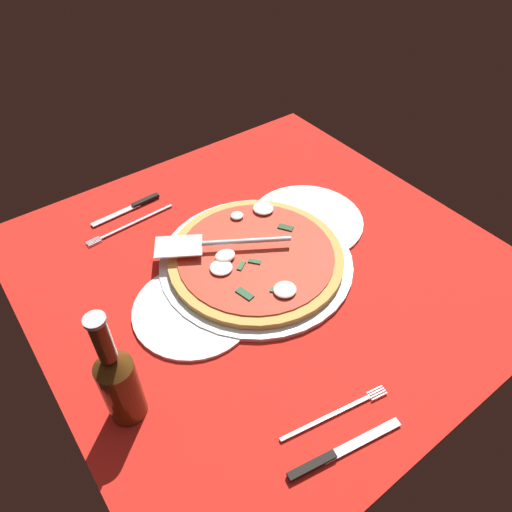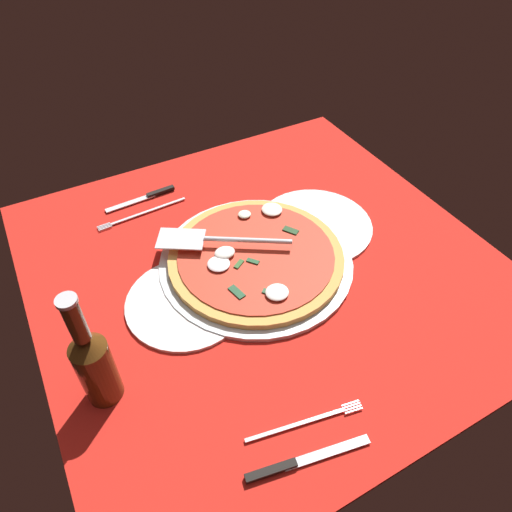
{
  "view_description": "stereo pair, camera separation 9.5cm",
  "coord_description": "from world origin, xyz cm",
  "views": [
    {
      "loc": [
        41.9,
        53.36,
        69.42
      ],
      "look_at": [
        1.46,
        -1.11,
        2.38
      ],
      "focal_mm": 33.03,
      "sensor_mm": 36.0,
      "label": 1
    },
    {
      "loc": [
        33.88,
        58.48,
        69.42
      ],
      "look_at": [
        1.46,
        -1.11,
        2.38
      ],
      "focal_mm": 33.03,
      "sensor_mm": 36.0,
      "label": 2
    }
  ],
  "objects": [
    {
      "name": "beer_bottle",
      "position": [
        36.68,
        13.11,
        8.9
      ],
      "size": [
        5.68,
        5.68,
        23.54
      ],
      "color": "#4D2C10",
      "rests_on": "ground_plane"
    },
    {
      "name": "place_setting_near",
      "position": [
        15.32,
        -29.91,
        0.45
      ],
      "size": [
        22.17,
        12.41,
        1.4
      ],
      "rotation": [
        0.0,
        0.0,
        0.05
      ],
      "color": "white",
      "rests_on": "ground_plane"
    },
    {
      "name": "ground_plane",
      "position": [
        0.0,
        0.0,
        -0.4
      ],
      "size": [
        90.64,
        90.64,
        0.8
      ],
      "primitive_type": "cube",
      "color": "red"
    },
    {
      "name": "dinner_plate_right",
      "position": [
        18.16,
        1.93,
        0.6
      ],
      "size": [
        22.89,
        22.89,
        1.0
      ],
      "primitive_type": "cylinder",
      "color": "white",
      "rests_on": "ground_plane"
    },
    {
      "name": "pizza",
      "position": [
        1.48,
        -1.18,
        2.25
      ],
      "size": [
        35.65,
        35.65,
        3.05
      ],
      "color": "gold",
      "rests_on": "pizza_pan"
    },
    {
      "name": "place_setting_far",
      "position": [
        13.61,
        35.27,
        0.45
      ],
      "size": [
        22.56,
        15.41,
        1.4
      ],
      "rotation": [
        0.0,
        0.0,
        2.96
      ],
      "color": "white",
      "rests_on": "ground_plane"
    },
    {
      "name": "checker_pattern",
      "position": [
        0.0,
        0.0,
        0.05
      ],
      "size": [
        90.64,
        90.64,
        0.1
      ],
      "color": "silver",
      "rests_on": "ground_plane"
    },
    {
      "name": "dinner_plate_left",
      "position": [
        -15.54,
        -4.94,
        0.6
      ],
      "size": [
        25.34,
        25.34,
        1.0
      ],
      "primitive_type": "cylinder",
      "color": "white",
      "rests_on": "ground_plane"
    },
    {
      "name": "pizza_server",
      "position": [
        7.71,
        -7.21,
        4.75
      ],
      "size": [
        25.17,
        17.46,
        1.0
      ],
      "rotation": [
        0.0,
        0.0,
        5.73
      ],
      "color": "silver",
      "rests_on": "pizza"
    },
    {
      "name": "pizza_pan",
      "position": [
        1.46,
        -1.11,
        0.74
      ],
      "size": [
        39.47,
        39.47,
        1.28
      ],
      "primitive_type": "cylinder",
      "color": "silver",
      "rests_on": "ground_plane"
    }
  ]
}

